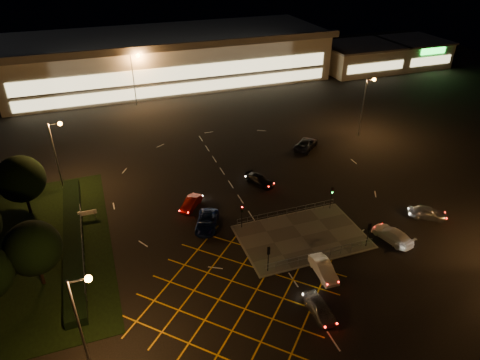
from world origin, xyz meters
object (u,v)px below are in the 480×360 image
object	(u,v)px
car_approach_white	(392,235)
signal_se	(369,230)
car_left_blue	(207,222)
car_east_grey	(306,144)
signal_ne	(332,193)
car_circ_red	(191,203)
signal_nw	(242,212)
car_right_silver	(428,213)
car_far_dkgrey	(260,180)
signal_sw	(268,254)
car_near_silver	(320,308)
car_queue_white	(324,269)

from	to	relation	value
car_approach_white	signal_se	bearing A→B (deg)	-12.47
car_left_blue	car_east_grey	xyz separation A→B (m)	(21.02, 15.03, 0.03)
signal_ne	car_circ_red	bearing A→B (deg)	159.16
signal_nw	car_right_silver	xyz separation A→B (m)	(22.31, -5.75, -1.60)
car_right_silver	car_east_grey	xyz separation A→B (m)	(-5.14, 22.42, -0.01)
car_far_dkgrey	car_east_grey	xyz separation A→B (m)	(11.33, 7.93, 0.12)
signal_sw	car_right_silver	size ratio (longest dim) A/B	0.70
signal_nw	car_left_blue	bearing A→B (deg)	156.93
car_near_silver	car_approach_white	xyz separation A→B (m)	(13.20, 6.86, 0.02)
signal_ne	car_east_grey	distance (m)	17.53
signal_sw	car_queue_white	size ratio (longest dim) A/B	0.71
car_east_grey	car_right_silver	bearing A→B (deg)	151.44
car_near_silver	car_right_silver	xyz separation A→B (m)	(20.01, 9.05, 0.04)
signal_nw	signal_ne	world-z (taller)	same
signal_nw	car_far_dkgrey	distance (m)	10.65
signal_ne	car_approach_white	distance (m)	8.83
car_queue_white	car_east_grey	world-z (taller)	car_east_grey
car_east_grey	signal_se	bearing A→B (deg)	126.69
car_circ_red	car_east_grey	bearing A→B (deg)	65.37
signal_nw	car_left_blue	world-z (taller)	signal_nw
signal_ne	car_right_silver	size ratio (longest dim) A/B	0.70
car_left_blue	car_right_silver	bearing A→B (deg)	7.75
signal_se	car_near_silver	world-z (taller)	signal_se
signal_nw	car_far_dkgrey	xyz separation A→B (m)	(5.84, 8.74, -1.73)
signal_ne	signal_nw	bearing A→B (deg)	180.00
car_east_grey	car_near_silver	bearing A→B (deg)	113.24
car_near_silver	signal_nw	bearing A→B (deg)	98.72
signal_ne	car_far_dkgrey	world-z (taller)	signal_ne
car_approach_white	signal_sw	bearing A→B (deg)	-13.00
signal_se	car_queue_white	size ratio (longest dim) A/B	0.71
signal_sw	car_queue_white	xyz separation A→B (m)	(5.26, -2.30, -1.63)
signal_nw	car_queue_white	world-z (taller)	signal_nw
signal_sw	signal_nw	size ratio (longest dim) A/B	1.00
car_queue_white	car_far_dkgrey	xyz separation A→B (m)	(0.59, 19.02, -0.09)
car_right_silver	car_queue_white	bearing A→B (deg)	138.48
car_left_blue	car_far_dkgrey	bearing A→B (deg)	59.78
signal_nw	car_left_blue	distance (m)	4.49
signal_nw	signal_ne	bearing A→B (deg)	0.00
car_near_silver	car_approach_white	distance (m)	14.88
car_near_silver	car_approach_white	size ratio (longest dim) A/B	0.83
car_right_silver	car_approach_white	xyz separation A→B (m)	(-6.81, -2.19, -0.03)
signal_ne	car_queue_white	distance (m)	12.41
car_near_silver	car_queue_white	xyz separation A→B (m)	(2.96, 4.52, 0.01)
signal_se	car_left_blue	distance (m)	18.61
signal_ne	car_east_grey	size ratio (longest dim) A/B	0.58
signal_sw	car_far_dkgrey	xyz separation A→B (m)	(5.84, 16.73, -1.73)
car_east_grey	signal_sw	bearing A→B (deg)	103.68
car_far_dkgrey	car_east_grey	distance (m)	13.83
car_queue_white	car_approach_white	bearing A→B (deg)	16.21
signal_sw	car_approach_white	size ratio (longest dim) A/B	0.62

